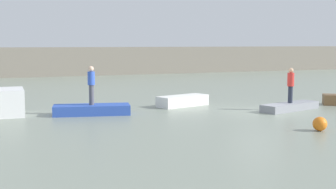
{
  "coord_description": "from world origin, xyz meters",
  "views": [
    {
      "loc": [
        -12.22,
        -18.65,
        3.25
      ],
      "look_at": [
        -3.64,
        2.11,
        0.78
      ],
      "focal_mm": 50.54,
      "sensor_mm": 36.0,
      "label": 1
    }
  ],
  "objects_px": {
    "rowboat_white": "(183,101)",
    "mooring_buoy": "(320,124)",
    "rowboat_blue": "(92,110)",
    "person_red_shirt": "(291,84)",
    "person_blue_shirt": "(91,83)",
    "rowboat_grey": "(290,107)"
  },
  "relations": [
    {
      "from": "rowboat_white",
      "to": "mooring_buoy",
      "type": "xyz_separation_m",
      "value": [
        1.84,
        -8.25,
        -0.01
      ]
    },
    {
      "from": "rowboat_blue",
      "to": "person_red_shirt",
      "type": "distance_m",
      "value": 9.5
    },
    {
      "from": "rowboat_blue",
      "to": "person_red_shirt",
      "type": "bearing_deg",
      "value": -1.48
    },
    {
      "from": "person_blue_shirt",
      "to": "person_red_shirt",
      "type": "bearing_deg",
      "value": -14.15
    },
    {
      "from": "rowboat_blue",
      "to": "person_red_shirt",
      "type": "xyz_separation_m",
      "value": [
        9.15,
        -2.31,
        1.07
      ]
    },
    {
      "from": "rowboat_blue",
      "to": "rowboat_grey",
      "type": "distance_m",
      "value": 9.44
    },
    {
      "from": "rowboat_white",
      "to": "rowboat_grey",
      "type": "xyz_separation_m",
      "value": [
        4.14,
        -3.41,
        -0.09
      ]
    },
    {
      "from": "person_blue_shirt",
      "to": "rowboat_white",
      "type": "bearing_deg",
      "value": 12.41
    },
    {
      "from": "rowboat_grey",
      "to": "mooring_buoy",
      "type": "distance_m",
      "value": 5.36
    },
    {
      "from": "rowboat_blue",
      "to": "mooring_buoy",
      "type": "bearing_deg",
      "value": -33.54
    },
    {
      "from": "rowboat_grey",
      "to": "person_red_shirt",
      "type": "distance_m",
      "value": 1.12
    },
    {
      "from": "rowboat_blue",
      "to": "mooring_buoy",
      "type": "distance_m",
      "value": 9.9
    },
    {
      "from": "person_red_shirt",
      "to": "rowboat_grey",
      "type": "bearing_deg",
      "value": -3.58
    },
    {
      "from": "rowboat_grey",
      "to": "mooring_buoy",
      "type": "relative_size",
      "value": 6.39
    },
    {
      "from": "person_red_shirt",
      "to": "person_blue_shirt",
      "type": "distance_m",
      "value": 9.44
    },
    {
      "from": "mooring_buoy",
      "to": "rowboat_blue",
      "type": "bearing_deg",
      "value": 133.78
    },
    {
      "from": "rowboat_grey",
      "to": "rowboat_white",
      "type": "bearing_deg",
      "value": 124.21
    },
    {
      "from": "rowboat_white",
      "to": "person_blue_shirt",
      "type": "xyz_separation_m",
      "value": [
        -5.01,
        -1.1,
        1.16
      ]
    },
    {
      "from": "mooring_buoy",
      "to": "person_red_shirt",
      "type": "bearing_deg",
      "value": 64.61
    },
    {
      "from": "rowboat_grey",
      "to": "person_blue_shirt",
      "type": "relative_size",
      "value": 1.94
    },
    {
      "from": "rowboat_white",
      "to": "person_red_shirt",
      "type": "xyz_separation_m",
      "value": [
        4.14,
        -3.41,
        1.02
      ]
    },
    {
      "from": "person_red_shirt",
      "to": "rowboat_blue",
      "type": "bearing_deg",
      "value": 165.85
    }
  ]
}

